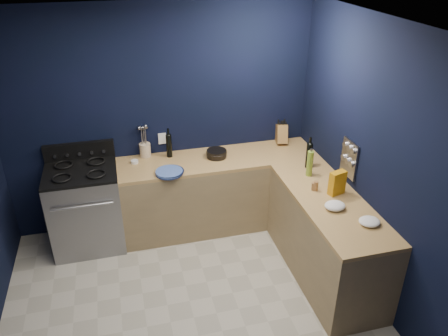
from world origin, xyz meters
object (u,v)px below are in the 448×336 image
object	(u,v)px
knife_block	(281,134)
utensil_crock	(145,150)
plate_stack	(169,172)
crouton_bag	(337,183)
gas_range	(86,209)

from	to	relation	value
knife_block	utensil_crock	bearing A→B (deg)	-169.00
utensil_crock	knife_block	world-z (taller)	knife_block
plate_stack	crouton_bag	xyz separation A→B (m)	(1.54, -0.82, 0.10)
plate_stack	knife_block	bearing A→B (deg)	17.75
gas_range	plate_stack	distance (m)	1.06
plate_stack	knife_block	world-z (taller)	knife_block
utensil_crock	knife_block	distance (m)	1.66
gas_range	crouton_bag	xyz separation A→B (m)	(2.47, -1.04, 0.56)
utensil_crock	crouton_bag	bearing A→B (deg)	-36.83
gas_range	utensil_crock	size ratio (longest dim) A/B	5.73
plate_stack	crouton_bag	world-z (taller)	crouton_bag
knife_block	gas_range	bearing A→B (deg)	-162.25
gas_range	utensil_crock	world-z (taller)	utensil_crock
plate_stack	crouton_bag	bearing A→B (deg)	-27.93
utensil_crock	crouton_bag	distance (m)	2.18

